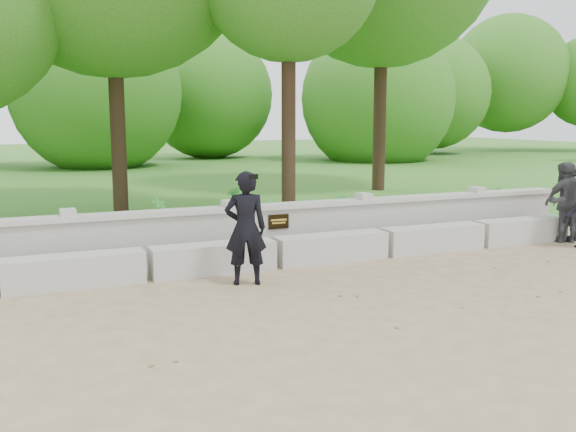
% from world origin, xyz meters
% --- Properties ---
extents(ground, '(80.00, 80.00, 0.00)m').
position_xyz_m(ground, '(0.00, 0.00, 0.00)').
color(ground, tan).
rests_on(ground, ground).
extents(lawn, '(40.00, 22.00, 0.25)m').
position_xyz_m(lawn, '(0.00, 14.00, 0.12)').
color(lawn, '#326926').
rests_on(lawn, ground).
extents(concrete_bench, '(11.90, 0.45, 0.45)m').
position_xyz_m(concrete_bench, '(0.00, 1.90, 0.22)').
color(concrete_bench, beige).
rests_on(concrete_bench, ground).
extents(parapet_wall, '(12.50, 0.35, 0.90)m').
position_xyz_m(parapet_wall, '(0.00, 2.60, 0.46)').
color(parapet_wall, '#B5B2AB').
rests_on(parapet_wall, ground).
extents(man_main, '(0.66, 0.61, 1.61)m').
position_xyz_m(man_main, '(-0.77, 1.09, 0.80)').
color(man_main, black).
rests_on(man_main, ground).
extents(visitor_left, '(0.78, 0.63, 1.50)m').
position_xyz_m(visitor_left, '(5.80, 1.73, 0.75)').
color(visitor_left, '#37373B').
rests_on(visitor_left, ground).
extents(visitor_right, '(0.96, 0.63, 1.51)m').
position_xyz_m(visitor_right, '(5.80, 1.58, 0.76)').
color(visitor_right, '#3F3F44').
rests_on(visitor_right, ground).
extents(shrub_a, '(0.38, 0.33, 0.61)m').
position_xyz_m(shrub_a, '(-1.21, 4.70, 0.56)').
color(shrub_a, '#2F8C2F').
rests_on(shrub_a, lawn).
extents(shrub_b, '(0.41, 0.44, 0.63)m').
position_xyz_m(shrub_b, '(1.95, 3.30, 0.57)').
color(shrub_b, '#2F8C2F').
rests_on(shrub_b, lawn).
extents(shrub_c, '(0.66, 0.63, 0.58)m').
position_xyz_m(shrub_c, '(5.88, 3.30, 0.54)').
color(shrub_c, '#2F8C2F').
rests_on(shrub_c, lawn).
extents(shrub_d, '(0.42, 0.42, 0.56)m').
position_xyz_m(shrub_d, '(0.66, 5.93, 0.53)').
color(shrub_d, '#2F8C2F').
rests_on(shrub_d, lawn).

